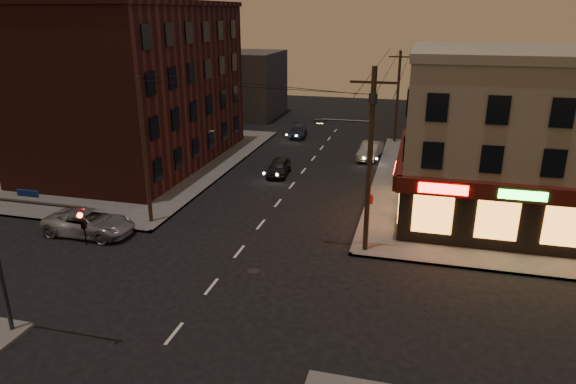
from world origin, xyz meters
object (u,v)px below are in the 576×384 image
(suv_cross, at_px, (89,223))
(fire_hydrant, at_px, (372,199))
(sedan_near, at_px, (279,167))
(sedan_mid, at_px, (370,151))
(sedan_far, at_px, (298,132))

(suv_cross, height_order, fire_hydrant, suv_cross)
(suv_cross, distance_m, sedan_near, 16.33)
(sedan_near, bearing_deg, fire_hydrant, -37.14)
(suv_cross, xyz_separation_m, sedan_near, (7.77, 14.36, -0.08))
(sedan_mid, bearing_deg, sedan_near, -127.92)
(suv_cross, relative_size, sedan_far, 1.32)
(fire_hydrant, bearing_deg, sedan_far, 117.51)
(sedan_mid, xyz_separation_m, sedan_far, (-8.32, 6.59, -0.15))
(sedan_near, xyz_separation_m, fire_hydrant, (8.11, -5.19, -0.16))
(sedan_mid, bearing_deg, sedan_far, 147.95)
(sedan_near, height_order, sedan_far, sedan_near)
(suv_cross, distance_m, sedan_mid, 25.72)
(sedan_near, height_order, fire_hydrant, sedan_near)
(suv_cross, xyz_separation_m, fire_hydrant, (15.89, 9.17, -0.24))
(suv_cross, xyz_separation_m, sedan_mid, (14.49, 21.26, -0.01))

